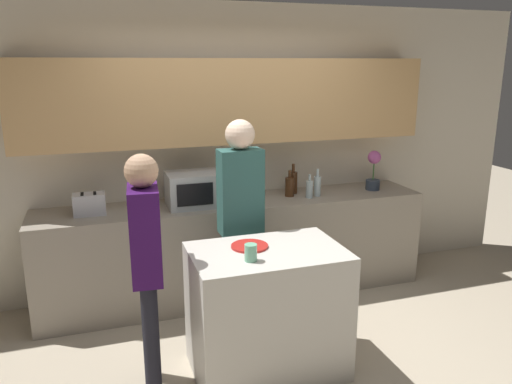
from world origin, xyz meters
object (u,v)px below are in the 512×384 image
cup_0 (251,253)px  plate_on_island (250,246)px  potted_plant (374,170)px  bottle_1 (293,182)px  bottle_0 (290,186)px  person_left (241,208)px  bottle_2 (309,189)px  bottle_3 (317,186)px  microwave (196,189)px  person_center (146,254)px  toaster (89,204)px

cup_0 → plate_on_island: bearing=74.3°
potted_plant → bottle_1: 0.83m
bottle_0 → cup_0: (-0.83, -1.40, -0.05)m
potted_plant → person_left: size_ratio=0.23×
bottle_1 → bottle_2: bearing=-67.6°
bottle_0 → bottle_3: bearing=-15.3°
microwave → potted_plant: size_ratio=1.32×
bottle_0 → cup_0: 1.63m
bottle_3 → plate_on_island: 1.50m
microwave → bottle_0: (0.91, 0.03, -0.05)m
plate_on_island → bottle_1: bearing=56.1°
person_left → person_center: person_left is taller
bottle_3 → cup_0: size_ratio=2.32×
cup_0 → person_left: (0.15, 0.75, 0.08)m
toaster → bottle_3: (2.07, -0.04, 0.01)m
person_center → bottle_0: bearing=133.6°
bottle_3 → cup_0: 1.72m
bottle_3 → toaster: bearing=178.8°
plate_on_island → microwave: bearing=97.0°
plate_on_island → person_left: person_left is taller
bottle_3 → plate_on_island: size_ratio=1.01×
potted_plant → plate_on_island: 2.02m
plate_on_island → person_center: bearing=-178.1°
bottle_2 → person_left: (-0.84, -0.54, 0.04)m
microwave → person_left: (0.23, -0.62, -0.02)m
microwave → cup_0: microwave is taller
bottle_1 → person_left: 1.06m
plate_on_island → cup_0: bearing=-105.7°
microwave → cup_0: bearing=-87.0°
plate_on_island → person_left: (0.09, 0.51, 0.12)m
microwave → cup_0: (0.07, -1.37, -0.10)m
plate_on_island → person_left: size_ratio=0.15×
potted_plant → cup_0: (-1.72, -1.37, -0.15)m
microwave → bottle_3: 1.16m
plate_on_island → person_center: person_center is taller
potted_plant → person_center: person_center is taller
plate_on_island → person_left: bearing=80.3°
bottle_1 → person_center: 2.01m
bottle_3 → person_left: person_left is taller
cup_0 → person_center: (-0.64, 0.21, -0.01)m
bottle_1 → cup_0: bearing=-121.3°
microwave → bottle_0: size_ratio=2.06×
potted_plant → toaster: bearing=180.0°
bottle_2 → person_center: person_center is taller
potted_plant → microwave: bearing=-180.0°
bottle_3 → person_center: bearing=-147.3°
person_left → cup_0: bearing=77.3°
cup_0 → toaster: bearing=125.6°
cup_0 → person_center: size_ratio=0.07×
person_center → bottle_3: bearing=127.6°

